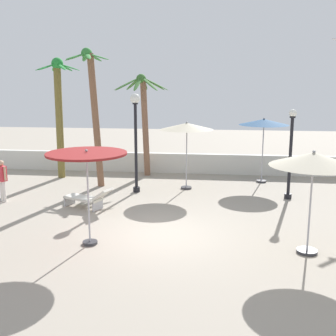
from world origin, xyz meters
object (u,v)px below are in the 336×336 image
(palm_tree_3, at_px, (59,106))
(lamp_post_1, at_px, (291,152))
(palm_tree_1, at_px, (93,104))
(guest_0, at_px, (2,177))
(patio_umbrella_0, at_px, (313,161))
(palm_tree_2, at_px, (144,111))
(patio_umbrella_3, at_px, (264,123))
(lounge_chair_0, at_px, (88,198))
(patio_umbrella_1, at_px, (87,159))
(patio_umbrella_2, at_px, (187,127))
(lamp_post_0, at_px, (136,130))

(palm_tree_3, distance_m, lamp_post_1, 10.43)
(palm_tree_1, xyz_separation_m, guest_0, (-2.76, -2.79, -2.57))
(patio_umbrella_0, height_order, palm_tree_2, palm_tree_2)
(palm_tree_2, bearing_deg, lamp_post_1, -29.03)
(patio_umbrella_3, distance_m, lamp_post_1, 2.88)
(palm_tree_1, bearing_deg, patio_umbrella_3, 12.18)
(palm_tree_2, distance_m, lounge_chair_0, 6.32)
(palm_tree_1, relative_size, lamp_post_1, 1.69)
(patio_umbrella_1, distance_m, patio_umbrella_2, 6.83)
(lamp_post_1, relative_size, guest_0, 2.17)
(patio_umbrella_1, height_order, palm_tree_3, palm_tree_3)
(patio_umbrella_0, distance_m, patio_umbrella_3, 7.95)
(patio_umbrella_3, height_order, guest_0, patio_umbrella_3)
(patio_umbrella_3, relative_size, palm_tree_1, 0.50)
(palm_tree_3, bearing_deg, patio_umbrella_2, -13.42)
(patio_umbrella_3, bearing_deg, patio_umbrella_0, -86.96)
(patio_umbrella_1, xyz_separation_m, patio_umbrella_2, (2.19, 6.46, 0.19))
(patio_umbrella_2, distance_m, lamp_post_1, 4.24)
(patio_umbrella_3, bearing_deg, lamp_post_1, -74.19)
(lamp_post_1, bearing_deg, palm_tree_3, 165.92)
(patio_umbrella_2, bearing_deg, palm_tree_2, 132.96)
(guest_0, bearing_deg, patio_umbrella_2, 22.49)
(patio_umbrella_1, relative_size, patio_umbrella_2, 0.94)
(lamp_post_0, xyz_separation_m, lounge_chair_0, (-1.25, -2.47, -2.13))
(patio_umbrella_3, height_order, palm_tree_3, palm_tree_3)
(patio_umbrella_0, relative_size, patio_umbrella_2, 0.97)
(palm_tree_3, bearing_deg, lamp_post_1, -14.08)
(patio_umbrella_1, height_order, lounge_chair_0, patio_umbrella_1)
(lamp_post_0, distance_m, guest_0, 5.35)
(patio_umbrella_1, bearing_deg, patio_umbrella_3, 55.82)
(patio_umbrella_3, height_order, lamp_post_1, lamp_post_1)
(patio_umbrella_2, height_order, lounge_chair_0, patio_umbrella_2)
(palm_tree_3, distance_m, guest_0, 4.88)
(patio_umbrella_3, relative_size, palm_tree_2, 0.60)
(lamp_post_0, relative_size, guest_0, 2.51)
(palm_tree_1, distance_m, lounge_chair_0, 4.57)
(palm_tree_1, relative_size, guest_0, 3.66)
(palm_tree_3, relative_size, guest_0, 3.47)
(guest_0, bearing_deg, lounge_chair_0, -7.74)
(palm_tree_1, relative_size, lamp_post_0, 1.46)
(palm_tree_2, distance_m, palm_tree_3, 3.90)
(lamp_post_0, bearing_deg, palm_tree_3, 151.16)
(patio_umbrella_2, bearing_deg, patio_umbrella_3, 25.72)
(patio_umbrella_3, xyz_separation_m, palm_tree_3, (-9.26, -0.15, 0.67))
(palm_tree_2, bearing_deg, palm_tree_3, -165.83)
(patio_umbrella_1, relative_size, palm_tree_2, 0.56)
(lamp_post_1, bearing_deg, patio_umbrella_0, -93.58)
(patio_umbrella_2, relative_size, patio_umbrella_3, 0.98)
(patio_umbrella_0, relative_size, lounge_chair_0, 1.41)
(lamp_post_0, bearing_deg, patio_umbrella_2, 21.31)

